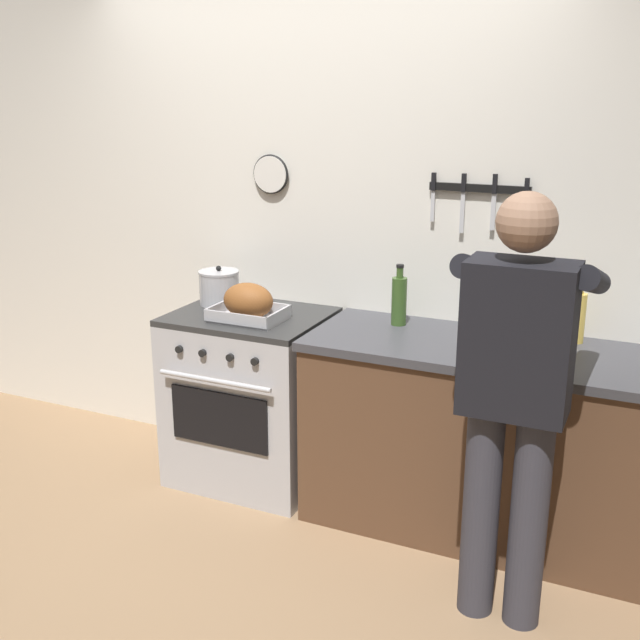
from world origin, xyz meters
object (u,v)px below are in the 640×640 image
at_px(stove, 251,397).
at_px(roasting_pan, 248,303).
at_px(bottle_olive_oil, 399,300).
at_px(cutting_board, 525,351).
at_px(bottle_cooking_oil, 578,316).
at_px(bottle_dish_soap, 514,322).
at_px(stock_pot, 219,287).
at_px(person_cook, 515,387).

bearing_deg(stove, roasting_pan, -60.65).
bearing_deg(bottle_olive_oil, cutting_board, -15.52).
height_order(cutting_board, bottle_cooking_oil, bottle_cooking_oil).
bearing_deg(bottle_dish_soap, bottle_cooking_oil, 30.04).
distance_m(stove, stock_pot, 0.60).
bearing_deg(bottle_cooking_oil, cutting_board, -125.09).
bearing_deg(cutting_board, stock_pot, 175.19).
height_order(person_cook, roasting_pan, person_cook).
height_order(stock_pot, bottle_dish_soap, bottle_dish_soap).
height_order(stock_pot, bottle_cooking_oil, bottle_cooking_oil).
distance_m(bottle_olive_oil, bottle_cooking_oil, 0.81).
bearing_deg(bottle_olive_oil, roasting_pan, -160.93).
bearing_deg(bottle_dish_soap, bottle_olive_oil, 172.78).
height_order(person_cook, bottle_cooking_oil, person_cook).
distance_m(stock_pot, bottle_cooking_oil, 1.79).
height_order(roasting_pan, cutting_board, roasting_pan).
height_order(cutting_board, bottle_dish_soap, bottle_dish_soap).
height_order(person_cook, bottle_olive_oil, person_cook).
bearing_deg(bottle_olive_oil, person_cook, -45.98).
xyz_separation_m(person_cook, roasting_pan, (-1.39, 0.48, 0.03)).
bearing_deg(cutting_board, bottle_dish_soap, 125.38).
relative_size(stock_pot, cutting_board, 0.59).
bearing_deg(cutting_board, bottle_olive_oil, 164.48).
bearing_deg(bottle_olive_oil, stock_pot, -177.64).
bearing_deg(person_cook, bottle_cooking_oil, -1.79).
relative_size(bottle_olive_oil, bottle_cooking_oil, 1.03).
bearing_deg(stock_pot, roasting_pan, -34.52).
height_order(stove, bottle_dish_soap, bottle_dish_soap).
height_order(roasting_pan, stock_pot, stock_pot).
bearing_deg(person_cook, bottle_olive_oil, 50.38).
distance_m(stove, person_cook, 1.63).
height_order(roasting_pan, bottle_cooking_oil, bottle_cooking_oil).
xyz_separation_m(bottle_cooking_oil, bottle_dish_soap, (-0.25, -0.14, -0.02)).
distance_m(bottle_olive_oil, bottle_dish_soap, 0.56).
xyz_separation_m(roasting_pan, bottle_dish_soap, (1.25, 0.17, 0.02)).
relative_size(cutting_board, bottle_olive_oil, 1.22).
xyz_separation_m(stove, bottle_cooking_oil, (1.55, 0.22, 0.57)).
height_order(cutting_board, bottle_olive_oil, bottle_olive_oil).
distance_m(person_cook, bottle_olive_oil, 1.00).
distance_m(stove, bottle_cooking_oil, 1.67).
xyz_separation_m(stove, bottle_olive_oil, (0.74, 0.14, 0.57)).
height_order(bottle_olive_oil, bottle_dish_soap, bottle_olive_oil).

